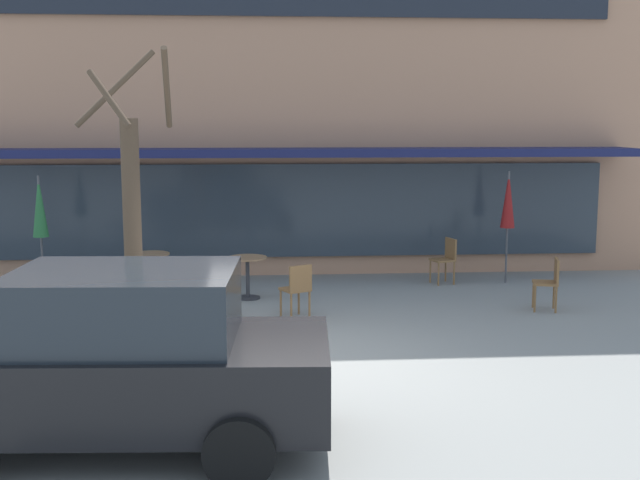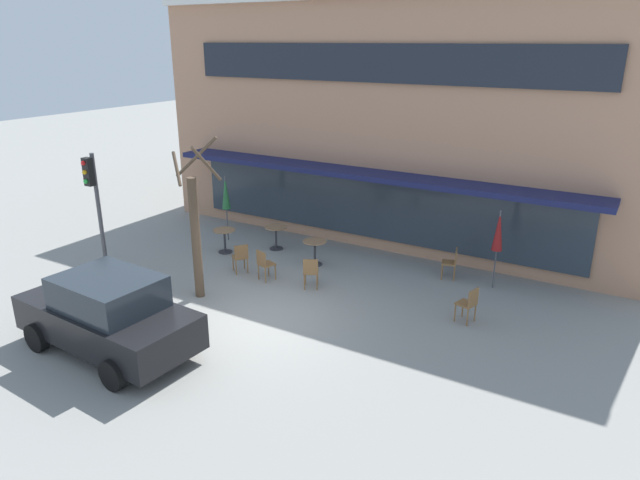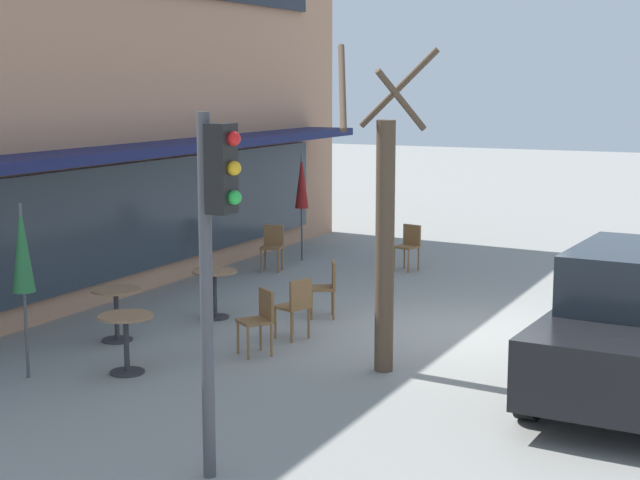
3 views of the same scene
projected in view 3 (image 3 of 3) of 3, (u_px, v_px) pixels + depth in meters
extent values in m
plane|color=gray|center=(465.00, 334.00, 14.40)|extent=(80.00, 80.00, 0.00)
cube|color=#191E4C|center=(154.00, 149.00, 16.35)|extent=(13.85, 1.10, 0.16)
cube|color=#2D3842|center=(132.00, 219.00, 16.75)|extent=(13.04, 0.10, 1.90)
cylinder|color=#333338|center=(127.00, 372.00, 12.44)|extent=(0.44, 0.44, 0.03)
cylinder|color=#333338|center=(126.00, 344.00, 12.38)|extent=(0.07, 0.07, 0.70)
cylinder|color=#99704C|center=(126.00, 316.00, 12.33)|extent=(0.70, 0.70, 0.03)
cylinder|color=#333338|center=(215.00, 317.00, 15.35)|extent=(0.44, 0.44, 0.03)
cylinder|color=#333338|center=(215.00, 294.00, 15.29)|extent=(0.07, 0.07, 0.70)
cylinder|color=#99704C|center=(214.00, 271.00, 15.23)|extent=(0.70, 0.70, 0.03)
cylinder|color=#333338|center=(117.00, 340.00, 13.99)|extent=(0.44, 0.44, 0.03)
cylinder|color=#333338|center=(117.00, 315.00, 13.93)|extent=(0.07, 0.07, 0.70)
cylinder|color=#99704C|center=(116.00, 290.00, 13.88)|extent=(0.70, 0.70, 0.03)
cylinder|color=#4C4C51|center=(302.00, 208.00, 20.11)|extent=(0.04, 0.04, 2.20)
cone|color=maroon|center=(302.00, 181.00, 20.03)|extent=(0.28, 0.28, 1.10)
cylinder|color=#4C4C51|center=(24.00, 292.00, 12.08)|extent=(0.04, 0.04, 2.20)
cone|color=#286B38|center=(22.00, 248.00, 11.99)|extent=(0.28, 0.28, 1.10)
cylinder|color=olive|center=(278.00, 262.00, 18.94)|extent=(0.04, 0.04, 0.45)
cylinder|color=olive|center=(261.00, 261.00, 19.00)|extent=(0.04, 0.04, 0.45)
cylinder|color=olive|center=(282.00, 259.00, 19.27)|extent=(0.04, 0.04, 0.45)
cylinder|color=olive|center=(265.00, 258.00, 19.33)|extent=(0.04, 0.04, 0.45)
cube|color=olive|center=(272.00, 247.00, 19.09)|extent=(0.49, 0.49, 0.04)
cube|color=olive|center=(274.00, 235.00, 19.23)|extent=(0.15, 0.40, 0.40)
cylinder|color=olive|center=(275.00, 323.00, 14.09)|extent=(0.04, 0.04, 0.45)
cylinder|color=olive|center=(292.00, 319.00, 14.33)|extent=(0.04, 0.04, 0.45)
cylinder|color=olive|center=(292.00, 327.00, 13.86)|extent=(0.04, 0.04, 0.45)
cylinder|color=olive|center=(309.00, 323.00, 14.10)|extent=(0.04, 0.04, 0.45)
cube|color=olive|center=(292.00, 307.00, 14.06)|extent=(0.51, 0.51, 0.04)
cube|color=olive|center=(301.00, 294.00, 13.90)|extent=(0.39, 0.17, 0.40)
cylinder|color=olive|center=(408.00, 261.00, 18.96)|extent=(0.04, 0.04, 0.45)
cylinder|color=olive|center=(394.00, 259.00, 19.18)|extent=(0.04, 0.04, 0.45)
cylinder|color=olive|center=(418.00, 259.00, 19.22)|extent=(0.04, 0.04, 0.45)
cylinder|color=olive|center=(404.00, 257.00, 19.44)|extent=(0.04, 0.04, 0.45)
cube|color=olive|center=(407.00, 247.00, 19.16)|extent=(0.49, 0.49, 0.04)
cube|color=olive|center=(412.00, 235.00, 19.26)|extent=(0.14, 0.40, 0.40)
cylinder|color=olive|center=(312.00, 306.00, 15.20)|extent=(0.04, 0.04, 0.45)
cylinder|color=olive|center=(311.00, 301.00, 15.53)|extent=(0.04, 0.04, 0.45)
cylinder|color=olive|center=(334.00, 306.00, 15.21)|extent=(0.04, 0.04, 0.45)
cylinder|color=olive|center=(333.00, 301.00, 15.55)|extent=(0.04, 0.04, 0.45)
cube|color=olive|center=(322.00, 288.00, 15.33)|extent=(0.54, 0.54, 0.04)
cube|color=olive|center=(334.00, 274.00, 15.30)|extent=(0.37, 0.22, 0.40)
cylinder|color=olive|center=(248.00, 343.00, 13.01)|extent=(0.04, 0.04, 0.45)
cylinder|color=olive|center=(238.00, 338.00, 13.31)|extent=(0.04, 0.04, 0.45)
cylinder|color=olive|center=(271.00, 340.00, 13.17)|extent=(0.04, 0.04, 0.45)
cylinder|color=olive|center=(261.00, 335.00, 13.46)|extent=(0.04, 0.04, 0.45)
cube|color=olive|center=(254.00, 321.00, 13.20)|extent=(0.56, 0.56, 0.04)
cube|color=olive|center=(266.00, 304.00, 13.25)|extent=(0.27, 0.35, 0.40)
cylinder|color=black|center=(530.00, 391.00, 10.71)|extent=(0.65, 0.26, 0.64)
cylinder|color=black|center=(589.00, 337.00, 12.95)|extent=(0.65, 0.26, 0.64)
cylinder|color=brown|center=(385.00, 248.00, 12.31)|extent=(0.24, 0.24, 3.20)
cylinder|color=brown|center=(399.00, 88.00, 12.46)|extent=(0.15, 1.06, 1.02)
cylinder|color=brown|center=(342.00, 87.00, 11.99)|extent=(1.06, 0.58, 1.07)
cylinder|color=brown|center=(401.00, 100.00, 11.73)|extent=(0.63, 0.49, 0.75)
cylinder|color=#47474C|center=(207.00, 299.00, 8.93)|extent=(0.12, 0.12, 3.40)
cube|color=black|center=(221.00, 169.00, 8.66)|extent=(0.26, 0.20, 0.80)
sphere|color=red|center=(233.00, 139.00, 8.56)|extent=(0.13, 0.13, 0.13)
sphere|color=gold|center=(234.00, 168.00, 8.60)|extent=(0.13, 0.13, 0.13)
sphere|color=green|center=(234.00, 198.00, 8.64)|extent=(0.13, 0.13, 0.13)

